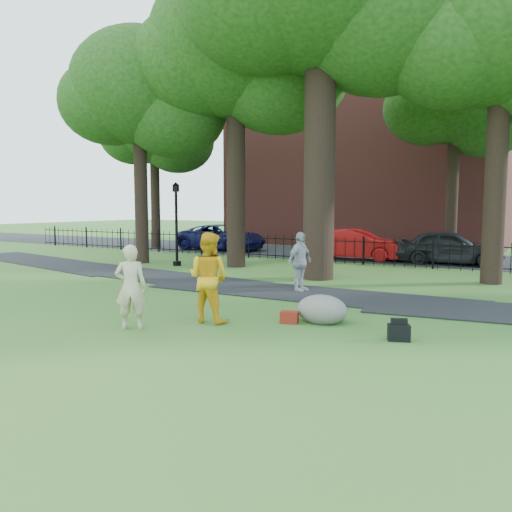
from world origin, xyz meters
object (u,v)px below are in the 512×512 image
Objects in this scene: boulder at (322,307)px; red_sedan at (356,245)px; lamppost at (176,225)px; woman at (131,287)px; man at (208,277)px.

boulder is 13.36m from red_sedan.
boulder is 0.32× the size of lamppost.
red_sedan reaches higher than boulder.
man is (1.06, 1.36, 0.11)m from woman.
red_sedan is at bearing -88.25° from man.
lamppost is 0.81× the size of red_sedan.
woman is 1.55× the size of boulder.
red_sedan is at bearing 106.13° from boulder.
boulder is at bearing -169.59° from red_sedan.
boulder is (3.29, 2.63, -0.57)m from woman.
man reaches higher than boulder.
woman reaches higher than boulder.
red_sedan is (-3.71, 12.83, 0.40)m from boulder.
man is at bearing -164.30° from woman.
red_sedan is (6.03, 6.16, -1.05)m from lamppost.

